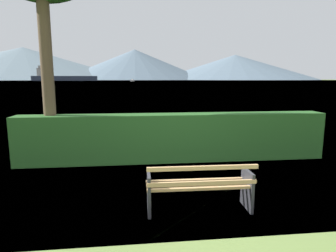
% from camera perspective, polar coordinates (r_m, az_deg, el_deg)
% --- Properties ---
extents(ground_plane, '(1400.00, 1400.00, 0.00)m').
position_cam_1_polar(ground_plane, '(5.14, 6.03, -16.11)').
color(ground_plane, olive).
extents(water_surface, '(620.00, 620.00, 0.00)m').
position_cam_1_polar(water_surface, '(313.59, -6.44, 8.90)').
color(water_surface, slate).
rests_on(water_surface, ground_plane).
extents(park_bench, '(1.77, 0.60, 0.87)m').
position_cam_1_polar(park_bench, '(4.91, 6.25, -11.90)').
color(park_bench, tan).
rests_on(park_bench, ground_plane).
extents(hedge_row, '(8.24, 0.62, 1.27)m').
position_cam_1_polar(hedge_row, '(7.78, 1.27, -2.27)').
color(hedge_row, '#285B23').
rests_on(hedge_row, ground_plane).
extents(cargo_ship_large, '(66.43, 12.46, 15.52)m').
position_cam_1_polar(cargo_ship_large, '(329.10, -20.61, 9.15)').
color(cargo_ship_large, '#2D384C').
rests_on(cargo_ship_large, water_surface).
extents(sailboat_mid, '(3.47, 6.01, 1.92)m').
position_cam_1_polar(sailboat_mid, '(239.76, -7.07, 8.94)').
color(sailboat_mid, silver).
rests_on(sailboat_mid, water_surface).
extents(distant_hills, '(759.56, 414.48, 59.84)m').
position_cam_1_polar(distant_hills, '(570.77, -13.39, 11.72)').
color(distant_hills, slate).
rests_on(distant_hills, ground_plane).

